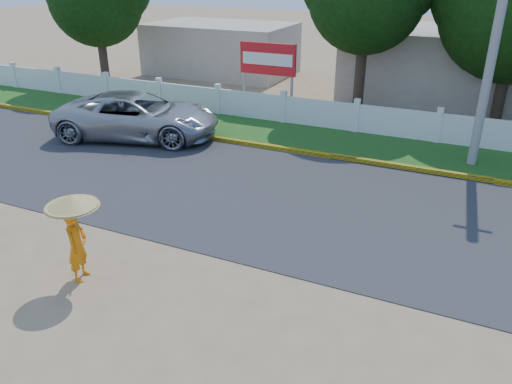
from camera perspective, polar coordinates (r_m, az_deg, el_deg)
ground at (r=10.30m, az=-4.73°, el=-10.87°), size 120.00×120.00×0.00m
road at (r=13.83m, az=4.32°, el=-0.89°), size 60.00×7.00×0.02m
grass_verge at (r=18.49m, az=10.11°, el=5.57°), size 60.00×3.50×0.03m
curb at (r=16.92m, az=8.59°, el=4.08°), size 40.00×0.18×0.16m
fence at (r=19.68m, az=11.36°, el=8.28°), size 40.00×0.10×1.10m
building_near at (r=25.64m, az=22.12°, el=13.20°), size 10.00×6.00×3.20m
building_far at (r=30.19m, az=-3.96°, el=16.02°), size 8.00×5.00×2.80m
utility_pole at (r=16.82m, az=25.50°, el=14.58°), size 0.28×0.28×7.34m
vehicle at (r=19.12m, az=-13.40°, el=8.46°), size 6.46×4.24×1.65m
monk_with_parasol at (r=10.53m, az=-20.04°, el=-3.58°), size 1.06×1.06×1.92m
billboard at (r=21.61m, az=1.35°, el=14.55°), size 2.50×0.13×2.95m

